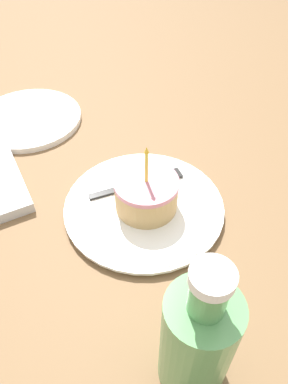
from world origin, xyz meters
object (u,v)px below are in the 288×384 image
(cake_slice, at_px, (146,194))
(bottle, at_px, (197,340))
(fork, at_px, (143,183))
(plate, at_px, (144,207))
(side_plate, at_px, (28,119))

(cake_slice, distance_m, bottle, 0.27)
(cake_slice, distance_m, fork, 0.06)
(plate, xyz_separation_m, side_plate, (-0.35, -0.10, -0.00))
(plate, relative_size, side_plate, 1.18)
(plate, distance_m, cake_slice, 0.04)
(plate, relative_size, cake_slice, 2.15)
(fork, xyz_separation_m, bottle, (0.30, -0.09, 0.07))
(cake_slice, bearing_deg, fork, 158.04)
(plate, distance_m, side_plate, 0.36)
(cake_slice, height_order, fork, cake_slice)
(bottle, bearing_deg, fork, 162.93)
(side_plate, bearing_deg, plate, 16.42)
(plate, xyz_separation_m, fork, (-0.04, 0.02, 0.01))
(fork, bearing_deg, cake_slice, -21.96)
(fork, distance_m, side_plate, 0.33)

